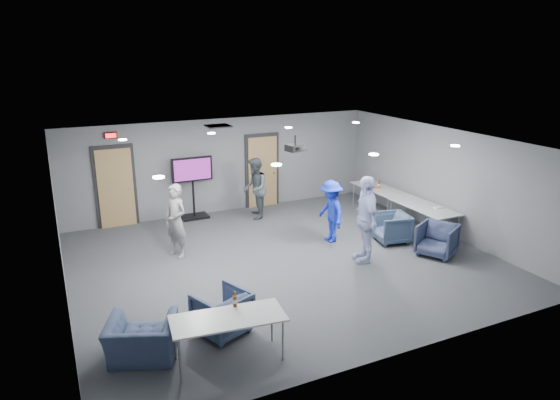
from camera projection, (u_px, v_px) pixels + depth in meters
name	position (u px, v px, depth m)	size (l,w,h in m)	color
floor	(283.00, 260.00, 11.23)	(9.00, 9.00, 0.00)	#33363A
ceiling	(284.00, 142.00, 10.44)	(9.00, 9.00, 0.00)	silver
wall_back	(223.00, 166.00, 14.29)	(9.00, 0.02, 2.70)	slate
wall_front	(400.00, 277.00, 7.37)	(9.00, 0.02, 2.70)	slate
wall_left	(59.00, 235.00, 9.00)	(0.02, 8.00, 2.70)	slate
wall_right	(443.00, 181.00, 12.67)	(0.02, 8.00, 2.70)	slate
door_left	(116.00, 187.00, 13.11)	(1.06, 0.17, 2.24)	black
door_right	(262.00, 171.00, 14.82)	(1.06, 0.17, 2.24)	black
exit_sign	(111.00, 135.00, 12.69)	(0.32, 0.08, 0.16)	black
hvac_diffuser	(218.00, 126.00, 12.66)	(0.60, 0.60, 0.03)	black
downlights	(284.00, 143.00, 10.44)	(6.18, 3.78, 0.02)	white
person_a	(176.00, 221.00, 11.25)	(0.62, 0.41, 1.70)	gray
person_b	(255.00, 188.00, 13.80)	(0.83, 0.65, 1.71)	#4E595E
person_c	(366.00, 219.00, 10.97)	(1.15, 0.48, 1.95)	#C6D1FE
person_d	(331.00, 211.00, 12.14)	(1.00, 0.57, 1.54)	#1D31BE
chair_right_b	(392.00, 228.00, 12.22)	(0.77, 0.79, 0.72)	#3A4B64
chair_right_c	(437.00, 240.00, 11.42)	(0.80, 0.82, 0.75)	#333C58
chair_front_a	(222.00, 312.00, 8.30)	(0.79, 0.82, 0.74)	#3C4A68
chair_front_b	(142.00, 339.00, 7.61)	(1.01, 0.89, 0.66)	#3E4C6B
table_right_a	(379.00, 189.00, 14.35)	(0.77, 1.84, 0.73)	#B9BCBE
table_right_b	(424.00, 207.00, 12.71)	(0.81, 1.95, 0.73)	#B9BCBE
table_front_left	(228.00, 320.00, 7.47)	(1.78, 0.91, 0.73)	#B9BCBE
bottle_front	(235.00, 301.00, 7.74)	(0.07, 0.07, 0.26)	#5C350F
bottle_right	(379.00, 185.00, 14.26)	(0.07, 0.07, 0.28)	#5C350F
snack_box	(375.00, 188.00, 14.26)	(0.18, 0.12, 0.04)	#D65935
wrapper	(438.00, 208.00, 12.49)	(0.20, 0.14, 0.05)	silver
tv_stand	(193.00, 184.00, 13.78)	(1.13, 0.54, 1.73)	black
projector	(295.00, 148.00, 11.38)	(0.44, 0.40, 0.37)	black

